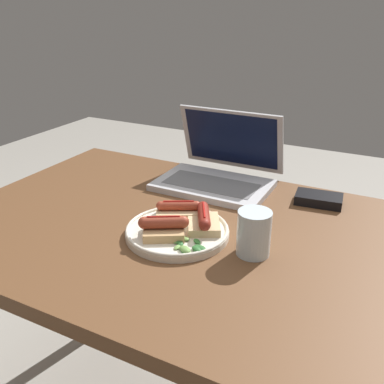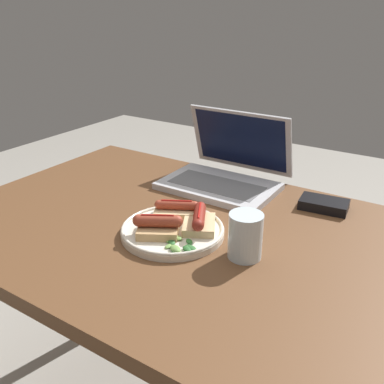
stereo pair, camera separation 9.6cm
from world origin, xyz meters
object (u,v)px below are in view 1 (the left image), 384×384
drinking_glass (254,233)px  external_drive (319,199)px  laptop (218,171)px  plate (177,231)px

drinking_glass → external_drive: (0.07, 0.32, -0.04)m
laptop → external_drive: size_ratio=2.52×
laptop → external_drive: (0.30, -0.00, -0.03)m
plate → external_drive: (0.25, 0.32, 0.00)m
drinking_glass → external_drive: 0.33m
plate → drinking_glass: drinking_glass is taller
laptop → plate: (0.04, -0.33, -0.03)m
laptop → drinking_glass: (0.22, -0.32, 0.01)m
plate → external_drive: bearing=52.0°
laptop → drinking_glass: size_ratio=3.25×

